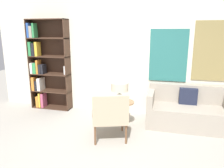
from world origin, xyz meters
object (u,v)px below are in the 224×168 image
armchair (110,114)px  couch (187,111)px  side_table (122,104)px  bookshelf (44,67)px  table_lamp (120,89)px

armchair → couch: 1.73m
armchair → couch: armchair is taller
couch → side_table: couch is taller
bookshelf → armchair: size_ratio=2.49×
bookshelf → table_lamp: bearing=-17.5°
table_lamp → couch: bearing=16.4°
side_table → bookshelf: bearing=163.9°
armchair → side_table: (0.07, 0.68, -0.05)m
couch → table_lamp: 1.48m
armchair → table_lamp: bearing=87.3°
armchair → table_lamp: size_ratio=2.17×
bookshelf → armchair: bearing=-32.4°
couch → side_table: 1.36m
table_lamp → bookshelf: bearing=162.5°
bookshelf → couch: 3.49m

